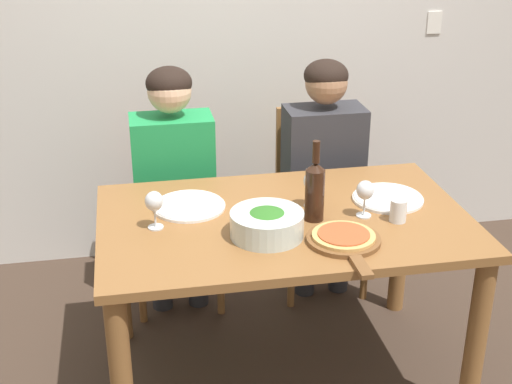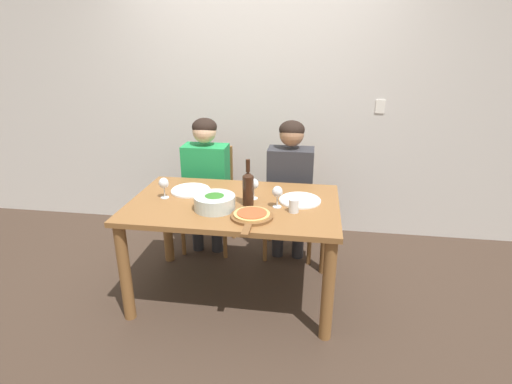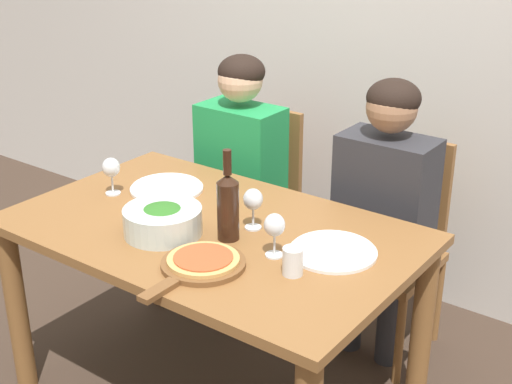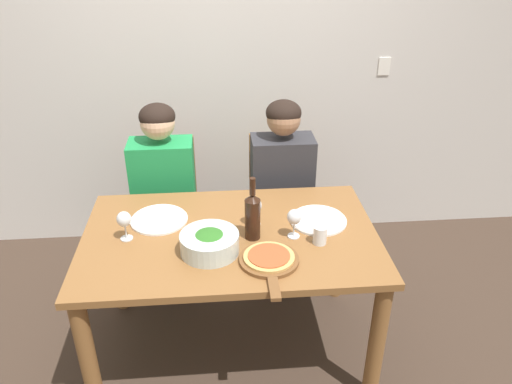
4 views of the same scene
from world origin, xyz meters
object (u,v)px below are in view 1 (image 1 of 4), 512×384
at_px(broccoli_bowl, 267,224).
at_px(wine_glass_right, 365,192).
at_px(wine_glass_left, 154,203).
at_px(water_tumbler, 398,210).
at_px(dinner_plate_left, 189,206).
at_px(chair_right, 316,193).
at_px(person_woman, 174,169).
at_px(pizza_on_board, 344,239).
at_px(dinner_plate_right, 388,198).
at_px(person_man, 324,159).
at_px(wine_glass_centre, 312,183).
at_px(chair_left, 174,204).
at_px(wine_bottle, 315,189).

distance_m(broccoli_bowl, wine_glass_right, 0.42).
xyz_separation_m(wine_glass_left, wine_glass_right, (0.81, -0.05, 0.00)).
xyz_separation_m(wine_glass_right, water_tumbler, (0.12, -0.07, -0.06)).
bearing_deg(broccoli_bowl, wine_glass_right, 12.83).
distance_m(dinner_plate_left, water_tumbler, 0.83).
xyz_separation_m(chair_right, broccoli_bowl, (-0.45, -0.91, 0.31)).
xyz_separation_m(person_woman, pizza_on_board, (0.55, -0.91, 0.04)).
relative_size(broccoli_bowl, dinner_plate_right, 0.94).
height_order(person_man, wine_glass_centre, person_man).
bearing_deg(pizza_on_board, broccoli_bowl, 157.83).
distance_m(person_man, wine_glass_left, 1.09).
distance_m(pizza_on_board, wine_glass_left, 0.72).
xyz_separation_m(person_woman, wine_glass_right, (0.69, -0.71, 0.13)).
distance_m(person_man, dinner_plate_left, 0.87).
relative_size(chair_left, person_woman, 0.76).
xyz_separation_m(pizza_on_board, wine_glass_centre, (-0.04, 0.33, 0.09)).
bearing_deg(wine_bottle, broccoli_bowl, -153.52).
bearing_deg(dinner_plate_left, chair_right, 41.07).
relative_size(dinner_plate_left, wine_glass_right, 1.94).
distance_m(wine_glass_left, water_tumbler, 0.94).
bearing_deg(wine_glass_left, broccoli_bowl, -19.31).
height_order(wine_bottle, water_tumbler, wine_bottle).
height_order(dinner_plate_left, water_tumbler, water_tumbler).
relative_size(wine_bottle, wine_glass_centre, 2.15).
xyz_separation_m(broccoli_bowl, dinner_plate_left, (-0.26, 0.30, -0.04)).
relative_size(broccoli_bowl, water_tumbler, 3.05).
height_order(wine_glass_right, water_tumbler, wine_glass_right).
xyz_separation_m(dinner_plate_left, pizza_on_board, (0.53, -0.41, 0.01)).
height_order(person_man, wine_glass_left, person_man).
bearing_deg(chair_left, dinner_plate_right, -39.54).
bearing_deg(wine_glass_left, dinner_plate_left, 47.38).
height_order(person_man, wine_glass_right, person_man).
bearing_deg(chair_left, pizza_on_board, -61.73).
relative_size(person_woman, broccoli_bowl, 4.36).
bearing_deg(wine_glass_left, water_tumbler, -6.97).
bearing_deg(chair_left, wine_glass_right, -49.88).
bearing_deg(water_tumbler, wine_bottle, 166.49).
bearing_deg(chair_right, person_man, -90.00).
bearing_deg(pizza_on_board, wine_glass_centre, 96.59).
relative_size(broccoli_bowl, wine_glass_left, 1.82).
xyz_separation_m(pizza_on_board, wine_glass_left, (-0.67, 0.25, 0.09)).
xyz_separation_m(chair_left, wine_bottle, (0.49, -0.81, 0.39)).
height_order(dinner_plate_left, wine_glass_centre, wine_glass_centre).
xyz_separation_m(chair_left, wine_glass_centre, (0.51, -0.70, 0.37)).
distance_m(dinner_plate_left, pizza_on_board, 0.67).
distance_m(chair_right, broccoli_bowl, 1.07).
bearing_deg(pizza_on_board, chair_right, 79.93).
bearing_deg(pizza_on_board, wine_bottle, 105.30).
xyz_separation_m(chair_left, dinner_plate_left, (0.02, -0.62, 0.27)).
bearing_deg(wine_glass_centre, dinner_plate_right, 0.27).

